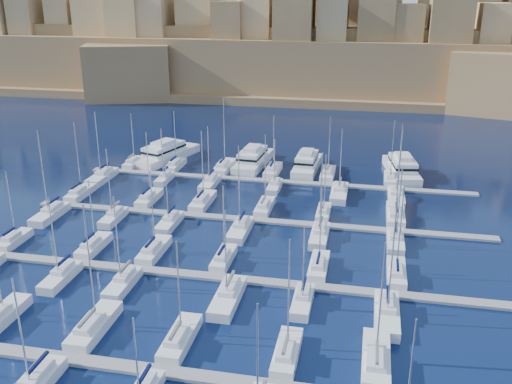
% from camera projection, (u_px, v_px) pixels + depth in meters
% --- Properties ---
extents(ground, '(600.00, 600.00, 0.00)m').
position_uv_depth(ground, '(241.00, 244.00, 93.81)').
color(ground, black).
rests_on(ground, ground).
extents(pontoon_near, '(84.00, 2.00, 0.40)m').
position_uv_depth(pontoon_near, '(172.00, 373.00, 62.45)').
color(pontoon_near, slate).
rests_on(pontoon_near, ground).
extents(pontoon_mid_near, '(84.00, 2.00, 0.40)m').
position_uv_depth(pontoon_mid_near, '(223.00, 278.00, 82.70)').
color(pontoon_mid_near, slate).
rests_on(pontoon_mid_near, ground).
extents(pontoon_mid_far, '(84.00, 2.00, 0.40)m').
position_uv_depth(pontoon_mid_far, '(254.00, 220.00, 102.94)').
color(pontoon_mid_far, slate).
rests_on(pontoon_mid_far, ground).
extents(pontoon_far, '(84.00, 2.00, 0.40)m').
position_uv_depth(pontoon_far, '(274.00, 181.00, 123.19)').
color(pontoon_far, slate).
rests_on(pontoon_far, ground).
extents(sailboat_1, '(2.84, 9.48, 13.44)m').
position_uv_depth(sailboat_1, '(1.00, 317.00, 72.06)').
color(sailboat_1, silver).
rests_on(sailboat_1, ground).
extents(sailboat_2, '(3.05, 10.17, 16.86)m').
position_uv_depth(sailboat_2, '(94.00, 326.00, 70.01)').
color(sailboat_2, silver).
rests_on(sailboat_2, ground).
extents(sailboat_3, '(2.80, 9.33, 13.52)m').
position_uv_depth(sailboat_3, '(180.00, 339.00, 67.55)').
color(sailboat_3, silver).
rests_on(sailboat_3, ground).
extents(sailboat_4, '(2.65, 8.83, 15.05)m').
position_uv_depth(sailboat_4, '(287.00, 353.00, 64.91)').
color(sailboat_4, silver).
rests_on(sailboat_4, ground).
extents(sailboat_5, '(3.09, 10.32, 15.24)m').
position_uv_depth(sailboat_5, '(376.00, 360.00, 63.71)').
color(sailboat_5, silver).
rests_on(sailboat_5, ground).
extents(sailboat_12, '(2.29, 7.64, 12.71)m').
position_uv_depth(sailboat_12, '(14.00, 240.00, 93.72)').
color(sailboat_12, silver).
rests_on(sailboat_12, ground).
extents(sailboat_13, '(2.59, 8.63, 12.01)m').
position_uv_depth(sailboat_13, '(94.00, 246.00, 91.58)').
color(sailboat_13, silver).
rests_on(sailboat_13, ground).
extents(sailboat_14, '(2.78, 9.27, 14.03)m').
position_uv_depth(sailboat_14, '(154.00, 250.00, 89.97)').
color(sailboat_14, silver).
rests_on(sailboat_14, ground).
extents(sailboat_15, '(2.48, 8.28, 12.74)m').
position_uv_depth(sailboat_15, '(224.00, 258.00, 87.37)').
color(sailboat_15, silver).
rests_on(sailboat_15, ground).
extents(sailboat_16, '(2.65, 8.82, 13.14)m').
position_uv_depth(sailboat_16, '(319.00, 266.00, 84.89)').
color(sailboat_16, silver).
rests_on(sailboat_16, ground).
extents(sailboat_17, '(2.67, 8.90, 14.15)m').
position_uv_depth(sailboat_17, '(396.00, 273.00, 82.80)').
color(sailboat_17, silver).
rests_on(sailboat_17, ground).
extents(sailboat_19, '(2.60, 8.67, 13.37)m').
position_uv_depth(sailboat_19, '(61.00, 276.00, 81.95)').
color(sailboat_19, silver).
rests_on(sailboat_19, ground).
extents(sailboat_20, '(2.60, 8.66, 14.21)m').
position_uv_depth(sailboat_20, '(123.00, 283.00, 80.17)').
color(sailboat_20, silver).
rests_on(sailboat_20, ground).
extents(sailboat_21, '(3.10, 10.34, 13.92)m').
position_uv_depth(sailboat_21, '(228.00, 297.00, 76.52)').
color(sailboat_21, silver).
rests_on(sailboat_21, ground).
extents(sailboat_22, '(2.46, 8.19, 12.17)m').
position_uv_depth(sailboat_22, '(303.00, 301.00, 75.63)').
color(sailboat_22, silver).
rests_on(sailboat_22, ground).
extents(sailboat_23, '(3.11, 10.37, 17.32)m').
position_uv_depth(sailboat_23, '(387.00, 314.00, 72.58)').
color(sailboat_23, silver).
rests_on(sailboat_23, ground).
extents(sailboat_24, '(2.69, 8.96, 15.44)m').
position_uv_depth(sailboat_24, '(80.00, 193.00, 114.58)').
color(sailboat_24, silver).
rests_on(sailboat_24, ground).
extents(sailboat_25, '(2.71, 9.03, 14.25)m').
position_uv_depth(sailboat_25, '(149.00, 198.00, 111.87)').
color(sailboat_25, silver).
rests_on(sailboat_25, ground).
extents(sailboat_26, '(2.97, 9.90, 14.90)m').
position_uv_depth(sailboat_26, '(203.00, 201.00, 110.23)').
color(sailboat_26, silver).
rests_on(sailboat_26, ground).
extents(sailboat_27, '(2.65, 8.82, 14.91)m').
position_uv_depth(sailboat_27, '(264.00, 207.00, 107.45)').
color(sailboat_27, silver).
rests_on(sailboat_27, ground).
extents(sailboat_28, '(2.36, 7.85, 11.97)m').
position_uv_depth(sailboat_28, '(323.00, 212.00, 104.93)').
color(sailboat_28, silver).
rests_on(sailboat_28, ground).
extents(sailboat_29, '(3.18, 10.60, 16.87)m').
position_uv_depth(sailboat_29, '(395.00, 215.00, 103.73)').
color(sailboat_29, silver).
rests_on(sailboat_29, ground).
extents(sailboat_30, '(2.99, 9.98, 16.85)m').
position_uv_depth(sailboat_30, '(50.00, 214.00, 104.23)').
color(sailboat_30, silver).
rests_on(sailboat_30, ground).
extents(sailboat_31, '(2.45, 8.17, 13.96)m').
position_uv_depth(sailboat_31, '(114.00, 217.00, 102.82)').
color(sailboat_31, silver).
rests_on(sailboat_31, ground).
extents(sailboat_32, '(2.64, 8.78, 12.04)m').
position_uv_depth(sailboat_32, '(170.00, 222.00, 100.54)').
color(sailboat_32, silver).
rests_on(sailboat_32, ground).
extents(sailboat_33, '(2.96, 9.86, 16.07)m').
position_uv_depth(sailboat_33, '(240.00, 229.00, 97.61)').
color(sailboat_33, silver).
rests_on(sailboat_33, ground).
extents(sailboat_34, '(2.82, 9.39, 15.69)m').
position_uv_depth(sailboat_34, '(320.00, 235.00, 95.29)').
color(sailboat_34, silver).
rests_on(sailboat_34, ground).
extents(sailboat_35, '(2.69, 8.98, 13.71)m').
position_uv_depth(sailboat_35, '(395.00, 241.00, 93.16)').
color(sailboat_35, silver).
rests_on(sailboat_35, ground).
extents(sailboat_36, '(2.46, 8.19, 12.74)m').
position_uv_depth(sailboat_36, '(134.00, 163.00, 134.06)').
color(sailboat_36, silver).
rests_on(sailboat_36, ground).
extents(sailboat_37, '(2.61, 8.70, 13.64)m').
position_uv_depth(sailboat_37, '(176.00, 165.00, 132.36)').
color(sailboat_37, silver).
rests_on(sailboat_37, ground).
extents(sailboat_38, '(3.13, 10.42, 16.78)m').
position_uv_depth(sailboat_38, '(224.00, 167.00, 130.99)').
color(sailboat_38, silver).
rests_on(sailboat_38, ground).
extents(sailboat_39, '(2.93, 9.78, 13.51)m').
position_uv_depth(sailboat_39, '(273.00, 170.00, 128.56)').
color(sailboat_39, silver).
rests_on(sailboat_39, ground).
extents(sailboat_40, '(2.89, 9.63, 13.84)m').
position_uv_depth(sailboat_40, '(328.00, 174.00, 126.18)').
color(sailboat_40, silver).
rests_on(sailboat_40, ground).
extents(sailboat_41, '(2.50, 8.34, 13.74)m').
position_uv_depth(sailboat_41, '(390.00, 179.00, 123.07)').
color(sailboat_41, silver).
rests_on(sailboat_41, ground).
extents(sailboat_42, '(3.14, 10.46, 15.50)m').
position_uv_depth(sailboat_42, '(102.00, 177.00, 124.31)').
color(sailboat_42, silver).
rests_on(sailboat_42, ground).
extents(sailboat_43, '(2.18, 7.27, 12.25)m').
position_uv_depth(sailboat_43, '(164.00, 179.00, 123.20)').
color(sailboat_43, silver).
rests_on(sailboat_43, ground).
extents(sailboat_44, '(2.72, 9.08, 13.42)m').
position_uv_depth(sailboat_44, '(210.00, 183.00, 120.42)').
color(sailboat_44, silver).
rests_on(sailboat_44, ground).
extents(sailboat_45, '(2.37, 7.89, 11.26)m').
position_uv_depth(sailboat_45, '(275.00, 187.00, 118.39)').
color(sailboat_45, silver).
rests_on(sailboat_45, ground).
extents(sailboat_46, '(3.16, 10.55, 14.41)m').
position_uv_depth(sailboat_46, '(339.00, 193.00, 114.66)').
color(sailboat_46, silver).
rests_on(sailboat_46, ground).
extents(sailboat_47, '(3.15, 10.48, 15.85)m').
position_uv_depth(sailboat_47, '(396.00, 197.00, 112.59)').
color(sailboat_47, silver).
rests_on(sailboat_47, ground).
extents(motor_yacht_a, '(11.68, 20.70, 5.25)m').
position_uv_depth(motor_yacht_a, '(166.00, 153.00, 138.20)').
color(motor_yacht_a, silver).
rests_on(motor_yacht_a, ground).
extents(motor_yacht_b, '(6.71, 18.74, 5.25)m').
position_uv_depth(motor_yacht_b, '(253.00, 159.00, 133.48)').
color(motor_yacht_b, silver).
rests_on(motor_yacht_b, ground).
extents(motor_yacht_c, '(5.50, 16.47, 5.25)m').
position_uv_depth(motor_yacht_c, '(307.00, 164.00, 130.14)').
color(motor_yacht_c, silver).
rests_on(motor_yacht_c, ground).
extents(motor_yacht_d, '(8.23, 18.93, 5.25)m').
position_uv_depth(motor_yacht_d, '(402.00, 168.00, 127.07)').
color(motor_yacht_d, silver).
rests_on(motor_yacht_d, ground).
extents(fortified_city, '(460.00, 108.95, 59.52)m').
position_uv_depth(fortified_city, '(326.00, 51.00, 231.68)').
color(fortified_city, brown).
rests_on(fortified_city, ground).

